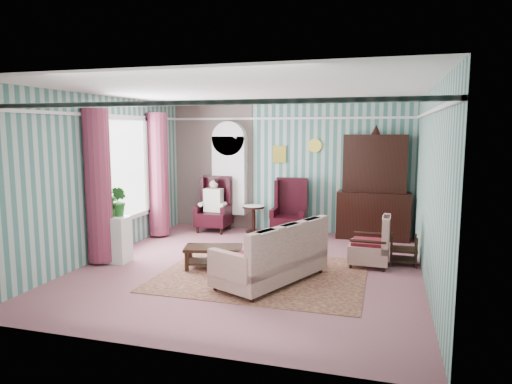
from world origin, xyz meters
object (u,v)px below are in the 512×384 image
(seated_woman, at_px, (214,206))
(wingback_left, at_px, (214,204))
(bookcase, at_px, (230,181))
(floral_armchair, at_px, (369,241))
(nest_table, at_px, (404,249))
(coffee_table, at_px, (214,257))
(round_side_table, at_px, (254,219))
(plant_stand, at_px, (114,239))
(sofa, at_px, (271,246))
(wingback_right, at_px, (289,208))
(dresser_hutch, at_px, (374,184))

(seated_woman, bearing_deg, wingback_left, 0.00)
(bookcase, height_order, wingback_left, bookcase)
(wingback_left, height_order, floral_armchair, wingback_left)
(nest_table, relative_size, coffee_table, 0.57)
(coffee_table, bearing_deg, wingback_left, 111.19)
(round_side_table, bearing_deg, nest_table, -28.20)
(bookcase, bearing_deg, round_side_table, -20.27)
(coffee_table, bearing_deg, floral_armchair, 19.44)
(wingback_left, distance_m, round_side_table, 0.97)
(plant_stand, bearing_deg, coffee_table, 3.30)
(sofa, relative_size, floral_armchair, 2.16)
(bookcase, distance_m, coffee_table, 3.27)
(nest_table, height_order, plant_stand, plant_stand)
(sofa, bearing_deg, nest_table, -28.38)
(bookcase, xyz_separation_m, floral_armchair, (3.25, -2.16, -0.68))
(floral_armchair, bearing_deg, round_side_table, 55.79)
(wingback_right, height_order, floral_armchair, wingback_right)
(bookcase, distance_m, sofa, 3.93)
(round_side_table, xyz_separation_m, nest_table, (3.17, -1.70, -0.03))
(bookcase, bearing_deg, nest_table, -26.92)
(bookcase, bearing_deg, plant_stand, -108.49)
(wingback_right, relative_size, sofa, 0.66)
(wingback_right, xyz_separation_m, plant_stand, (-2.55, -2.75, -0.22))
(dresser_hutch, relative_size, wingback_right, 1.89)
(wingback_left, bearing_deg, coffee_table, -68.81)
(plant_stand, relative_size, coffee_table, 0.84)
(seated_woman, bearing_deg, wingback_right, 0.00)
(round_side_table, bearing_deg, seated_woman, -170.54)
(sofa, bearing_deg, floral_armchair, -23.32)
(seated_woman, distance_m, plant_stand, 2.87)
(bookcase, relative_size, nest_table, 4.15)
(wingback_left, relative_size, round_side_table, 2.08)
(wingback_right, xyz_separation_m, sofa, (0.36, -3.02, -0.07))
(dresser_hutch, bearing_deg, wingback_left, -175.59)
(bookcase, xyz_separation_m, nest_table, (3.82, -1.94, -0.85))
(nest_table, height_order, floral_armchair, floral_armchair)
(coffee_table, bearing_deg, nest_table, 19.77)
(seated_woman, bearing_deg, coffee_table, -68.81)
(plant_stand, distance_m, coffee_table, 1.84)
(bookcase, xyz_separation_m, wingback_right, (1.50, -0.39, -0.50))
(sofa, relative_size, coffee_table, 2.00)
(coffee_table, bearing_deg, dresser_hutch, 49.67)
(dresser_hutch, distance_m, seated_woman, 3.56)
(round_side_table, bearing_deg, bookcase, 159.73)
(dresser_hutch, xyz_separation_m, coffee_table, (-2.47, -2.91, -0.99))
(round_side_table, distance_m, coffee_table, 2.80)
(round_side_table, height_order, plant_stand, plant_stand)
(wingback_left, relative_size, seated_woman, 1.06)
(round_side_table, relative_size, coffee_table, 0.63)
(wingback_right, height_order, round_side_table, wingback_right)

